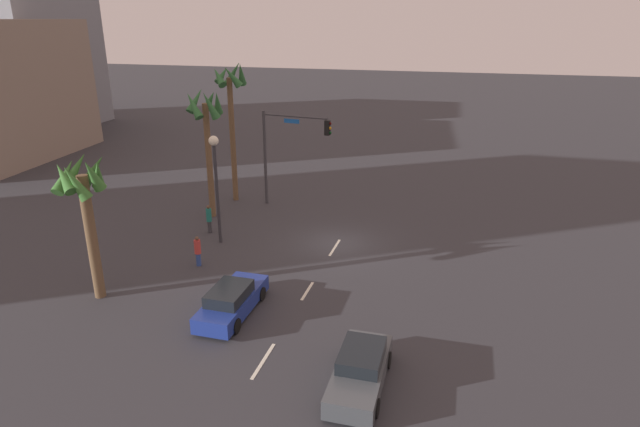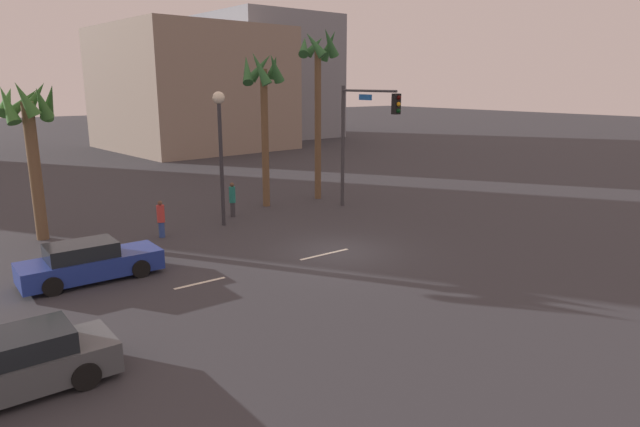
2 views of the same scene
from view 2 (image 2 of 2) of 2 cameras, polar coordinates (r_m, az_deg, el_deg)
name	(u,v)px [view 2 (image 2 of 2)]	position (r m, az deg, el deg)	size (l,w,h in m)	color
ground_plane	(338,251)	(22.33, 1.88, -3.96)	(220.00, 220.00, 0.00)	#333338
lane_stripe_1	(8,328)	(17.89, -29.72, -10.27)	(2.34, 0.14, 0.01)	silver
lane_stripe_2	(200,283)	(19.29, -12.38, -7.09)	(1.87, 0.14, 0.01)	silver
lane_stripe_3	(325,254)	(21.92, 0.49, -4.27)	(2.38, 0.14, 0.01)	silver
car_0	(89,262)	(20.56, -22.90, -4.72)	(4.61, 1.79, 1.37)	navy
car_1	(11,367)	(14.08, -29.46, -13.72)	(4.41, 1.84, 1.37)	#474C51
traffic_signal	(360,128)	(28.72, 4.14, 8.89)	(0.88, 4.97, 6.56)	#38383D
streetlamp	(220,133)	(26.10, -10.36, 8.22)	(0.56, 0.56, 6.31)	#2D2D33
pedestrian_0	(232,199)	(28.25, -9.11, 1.54)	(0.35, 0.35, 1.78)	#333338
pedestrian_1	(161,218)	(25.13, -16.23, -0.46)	(0.38, 0.38, 1.66)	#2D478C
palm_tree_0	(30,123)	(26.27, -28.00, 8.32)	(2.51, 2.35, 6.86)	brown
palm_tree_1	(319,72)	(31.96, -0.14, 14.53)	(2.55, 2.50, 9.71)	brown
palm_tree_2	(263,91)	(29.96, -5.93, 12.59)	(2.46, 2.58, 8.36)	brown
building_0	(191,89)	(60.33, -13.27, 12.52)	(15.94, 17.04, 12.28)	gray
building_2	(264,77)	(72.98, -5.90, 13.94)	(14.20, 16.13, 15.01)	gray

